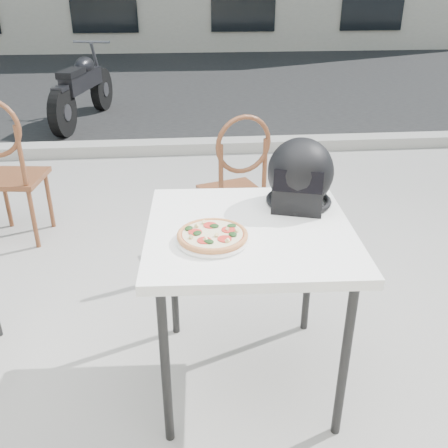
{
  "coord_description": "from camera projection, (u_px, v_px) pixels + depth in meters",
  "views": [
    {
      "loc": [
        0.0,
        -2.34,
        1.75
      ],
      "look_at": [
        0.16,
        -0.57,
        0.86
      ],
      "focal_mm": 40.0,
      "sensor_mm": 36.0,
      "label": 1
    }
  ],
  "objects": [
    {
      "name": "ground",
      "position": [
        187.0,
        315.0,
        2.87
      ],
      "size": [
        80.0,
        80.0,
        0.0
      ],
      "primitive_type": "plane",
      "color": "gray",
      "rests_on": "ground"
    },
    {
      "name": "street_asphalt",
      "position": [
        177.0,
        83.0,
        9.11
      ],
      "size": [
        30.0,
        8.0,
        0.0
      ],
      "primitive_type": "cube",
      "color": "black",
      "rests_on": "ground"
    },
    {
      "name": "cafe_table_main",
      "position": [
        249.0,
        242.0,
        2.11
      ],
      "size": [
        0.89,
        0.89,
        0.81
      ],
      "rotation": [
        0.0,
        0.0,
        -0.04
      ],
      "color": "white",
      "rests_on": "ground"
    },
    {
      "name": "cafe_chair_side",
      "position": [
        5.0,
        164.0,
        3.41
      ],
      "size": [
        0.46,
        0.46,
        1.08
      ],
      "rotation": [
        0.0,
        0.0,
        3.03
      ],
      "color": "brown",
      "rests_on": "ground"
    },
    {
      "name": "pizza",
      "position": [
        212.0,
        235.0,
        1.95
      ],
      "size": [
        0.32,
        0.32,
        0.03
      ],
      "rotation": [
        0.0,
        0.0,
        0.15
      ],
      "color": "#C57F48",
      "rests_on": "plate"
    },
    {
      "name": "plate",
      "position": [
        213.0,
        240.0,
        1.96
      ],
      "size": [
        0.37,
        0.37,
        0.02
      ],
      "rotation": [
        0.0,
        0.0,
        -0.37
      ],
      "color": "white",
      "rests_on": "cafe_table_main"
    },
    {
      "name": "motorcycle",
      "position": [
        83.0,
        89.0,
        6.49
      ],
      "size": [
        0.62,
        1.94,
        0.97
      ],
      "rotation": [
        0.0,
        0.0,
        -0.21
      ],
      "color": "black",
      "rests_on": "street_asphalt"
    },
    {
      "name": "cafe_chair_main",
      "position": [
        237.0,
        179.0,
        3.27
      ],
      "size": [
        0.49,
        0.49,
        1.0
      ],
      "rotation": [
        0.0,
        0.0,
        3.46
      ],
      "color": "brown",
      "rests_on": "ground"
    },
    {
      "name": "curb",
      "position": [
        180.0,
        146.0,
        5.51
      ],
      "size": [
        30.0,
        0.25,
        0.12
      ],
      "primitive_type": "cube",
      "color": "#99968F",
      "rests_on": "ground"
    },
    {
      "name": "helmet",
      "position": [
        300.0,
        176.0,
        2.22
      ],
      "size": [
        0.38,
        0.38,
        0.31
      ],
      "rotation": [
        0.0,
        0.0,
        -0.3
      ],
      "color": "black",
      "rests_on": "cafe_table_main"
    }
  ]
}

